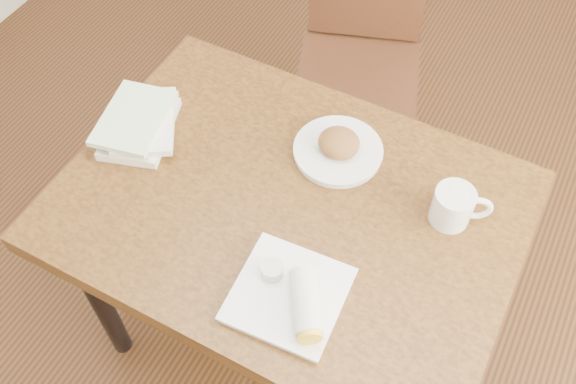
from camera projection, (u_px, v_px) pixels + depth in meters
The scene contains 7 objects.
ground at pixel (288, 329), 2.21m from camera, with size 4.00×5.00×0.01m, color #472814.
table at pixel (288, 223), 1.66m from camera, with size 1.13×0.83×0.75m.
chair_far at pixel (362, 43), 2.24m from camera, with size 0.53×0.53×0.95m.
plate_scone at pixel (338, 148), 1.67m from camera, with size 0.24×0.24×0.07m.
coffee_mug at pixel (454, 206), 1.53m from camera, with size 0.14×0.10×0.10m.
plate_burrito at pixel (294, 297), 1.42m from camera, with size 0.26×0.26×0.08m.
book_stack at pixel (140, 123), 1.71m from camera, with size 0.26×0.29×0.06m.
Camera 1 is at (0.43, -0.80, 2.06)m, focal length 40.00 mm.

